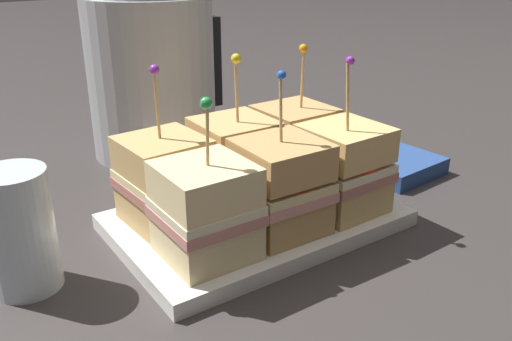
% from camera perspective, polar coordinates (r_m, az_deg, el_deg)
% --- Properties ---
extents(ground_plane, '(6.00, 6.00, 0.00)m').
position_cam_1_polar(ground_plane, '(0.63, -0.00, -5.91)').
color(ground_plane, '#383333').
extents(serving_platter, '(0.32, 0.21, 0.02)m').
position_cam_1_polar(serving_platter, '(0.63, -0.00, -5.19)').
color(serving_platter, white).
rests_on(serving_platter, ground_plane).
extents(sandwich_front_left, '(0.09, 0.09, 0.16)m').
position_cam_1_polar(sandwich_front_left, '(0.53, -5.31, -4.23)').
color(sandwich_front_left, beige).
rests_on(sandwich_front_left, serving_platter).
extents(sandwich_front_center, '(0.09, 0.09, 0.17)m').
position_cam_1_polar(sandwich_front_center, '(0.57, 2.70, -1.70)').
color(sandwich_front_center, tan).
rests_on(sandwich_front_center, serving_platter).
extents(sandwich_front_right, '(0.09, 0.09, 0.18)m').
position_cam_1_polar(sandwich_front_right, '(0.62, 9.20, 0.19)').
color(sandwich_front_right, tan).
rests_on(sandwich_front_right, serving_platter).
extents(sandwich_back_left, '(0.09, 0.09, 0.17)m').
position_cam_1_polar(sandwich_back_left, '(0.60, -9.63, -0.98)').
color(sandwich_back_left, tan).
rests_on(sandwich_back_left, serving_platter).
extents(sandwich_back_center, '(0.09, 0.09, 0.18)m').
position_cam_1_polar(sandwich_back_center, '(0.64, -2.26, 1.03)').
color(sandwich_back_center, tan).
rests_on(sandwich_back_center, serving_platter).
extents(sandwich_back_right, '(0.09, 0.09, 0.18)m').
position_cam_1_polar(sandwich_back_right, '(0.69, 4.06, 2.64)').
color(sandwich_back_right, tan).
rests_on(sandwich_back_right, serving_platter).
extents(kettle_steel, '(0.21, 0.19, 0.27)m').
position_cam_1_polar(kettle_steel, '(0.85, -10.89, 9.89)').
color(kettle_steel, '#B7BABF').
rests_on(kettle_steel, ground_plane).
extents(drinking_glass, '(0.06, 0.06, 0.12)m').
position_cam_1_polar(drinking_glass, '(0.55, -23.60, -5.86)').
color(drinking_glass, silver).
rests_on(drinking_glass, ground_plane).
extents(napkin_stack, '(0.12, 0.12, 0.02)m').
position_cam_1_polar(napkin_stack, '(0.80, 14.25, 0.68)').
color(napkin_stack, navy).
rests_on(napkin_stack, ground_plane).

